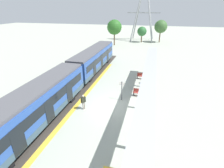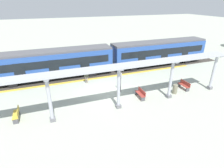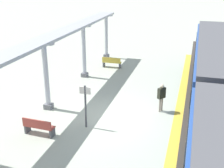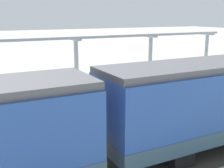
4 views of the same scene
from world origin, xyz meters
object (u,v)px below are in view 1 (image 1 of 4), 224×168
(canopy_pillar_third, at_px, (148,92))
(bench_far_end, at_px, (142,76))
(trash_bin, at_px, (145,80))
(canopy_pillar_second, at_px, (143,130))
(platform_info_sign, at_px, (122,89))
(bench_near_end, at_px, (140,92))
(canopy_pillar_fifth, at_px, (151,61))
(passenger_waiting_near_edge, at_px, (83,100))
(train_near_carriage, at_px, (35,107))
(canopy_pillar_fourth, at_px, (150,73))
(train_far_carriage, at_px, (94,59))

(canopy_pillar_third, height_order, bench_far_end, canopy_pillar_third)
(bench_far_end, xyz_separation_m, trash_bin, (0.52, -1.60, 0.04))
(canopy_pillar_second, height_order, platform_info_sign, canopy_pillar_second)
(bench_near_end, bearing_deg, canopy_pillar_third, -71.36)
(canopy_pillar_fifth, xyz_separation_m, trash_bin, (-0.51, -4.16, -1.44))
(canopy_pillar_fifth, xyz_separation_m, passenger_waiting_near_edge, (-6.10, -12.02, -0.92))
(canopy_pillar_fifth, relative_size, trash_bin, 3.96)
(platform_info_sign, xyz_separation_m, passenger_waiting_near_edge, (-3.32, -2.79, -0.33))
(train_near_carriage, height_order, bench_near_end, train_near_carriage)
(canopy_pillar_third, bearing_deg, trash_bin, 94.52)
(train_near_carriage, relative_size, canopy_pillar_second, 3.73)
(canopy_pillar_third, bearing_deg, canopy_pillar_second, -90.00)
(canopy_pillar_fourth, bearing_deg, trash_bin, 114.63)
(bench_far_end, height_order, platform_info_sign, platform_info_sign)
(train_near_carriage, distance_m, platform_info_sign, 8.67)
(canopy_pillar_second, relative_size, trash_bin, 3.96)
(train_far_carriage, distance_m, bench_near_end, 10.91)
(canopy_pillar_third, relative_size, passenger_waiting_near_edge, 2.37)
(bench_far_end, height_order, trash_bin, trash_bin)
(platform_info_sign, bearing_deg, bench_far_end, 75.29)
(bench_near_end, xyz_separation_m, platform_info_sign, (-1.85, -1.36, 0.89))
(canopy_pillar_third, height_order, canopy_pillar_fifth, same)
(platform_info_sign, bearing_deg, canopy_pillar_fourth, 54.95)
(canopy_pillar_second, bearing_deg, train_far_carriage, 119.74)
(canopy_pillar_fourth, bearing_deg, bench_near_end, -109.59)
(train_near_carriage, height_order, bench_far_end, train_near_carriage)
(trash_bin, bearing_deg, canopy_pillar_fourth, -65.37)
(train_near_carriage, height_order, canopy_pillar_fourth, canopy_pillar_fourth)
(canopy_pillar_third, distance_m, bench_far_end, 8.24)
(bench_far_end, bearing_deg, trash_bin, -72.08)
(canopy_pillar_third, relative_size, trash_bin, 3.96)
(bench_near_end, xyz_separation_m, trash_bin, (0.41, 3.71, 0.04))
(canopy_pillar_third, xyz_separation_m, canopy_pillar_fourth, (0.00, 5.33, 0.00))
(bench_far_end, bearing_deg, train_near_carriage, -121.81)
(bench_near_end, relative_size, bench_far_end, 1.01)
(train_near_carriage, relative_size, canopy_pillar_third, 3.73)
(bench_near_end, distance_m, passenger_waiting_near_edge, 6.65)
(bench_far_end, xyz_separation_m, platform_info_sign, (-1.75, -6.67, 0.89))
(platform_info_sign, bearing_deg, canopy_pillar_third, -26.39)
(canopy_pillar_fourth, relative_size, passenger_waiting_near_edge, 2.37)
(canopy_pillar_fifth, height_order, trash_bin, canopy_pillar_fifth)
(bench_far_end, bearing_deg, canopy_pillar_fourth, -69.25)
(train_near_carriage, relative_size, canopy_pillar_fourth, 3.73)
(train_near_carriage, bearing_deg, passenger_waiting_near_edge, 49.29)
(canopy_pillar_second, bearing_deg, canopy_pillar_fourth, 90.00)
(train_near_carriage, height_order, passenger_waiting_near_edge, train_near_carriage)
(canopy_pillar_second, distance_m, canopy_pillar_third, 5.62)
(canopy_pillar_second, relative_size, platform_info_sign, 1.72)
(canopy_pillar_second, height_order, canopy_pillar_third, same)
(canopy_pillar_fourth, distance_m, bench_near_end, 3.13)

